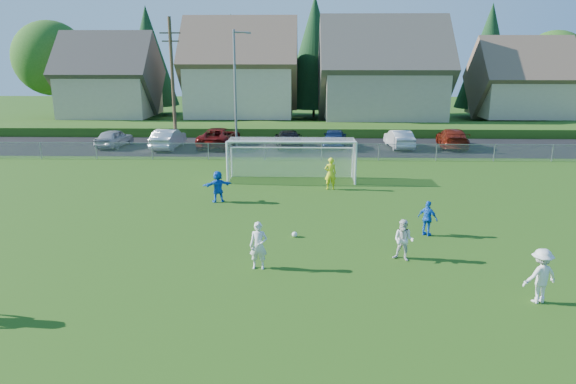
{
  "coord_description": "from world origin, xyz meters",
  "views": [
    {
      "loc": [
        0.57,
        -13.54,
        7.15
      ],
      "look_at": [
        0.0,
        8.0,
        1.4
      ],
      "focal_mm": 32.0,
      "sensor_mm": 36.0,
      "label": 1
    }
  ],
  "objects_px": {
    "player_white_a": "(259,246)",
    "car_b": "(168,139)",
    "player_white_b": "(404,240)",
    "player_white_c": "(541,276)",
    "player_blue_a": "(428,218)",
    "player_blue_b": "(218,186)",
    "goalkeeper": "(330,173)",
    "car_a": "(114,138)",
    "soccer_ball": "(295,234)",
    "car_f": "(399,139)",
    "car_c": "(219,137)",
    "car_g": "(452,138)",
    "car_d": "(288,139)",
    "soccer_goal": "(292,153)",
    "car_e": "(335,138)"
  },
  "relations": [
    {
      "from": "player_blue_b",
      "to": "goalkeeper",
      "type": "relative_size",
      "value": 0.9
    },
    {
      "from": "car_b",
      "to": "car_c",
      "type": "distance_m",
      "value": 4.01
    },
    {
      "from": "player_white_c",
      "to": "player_blue_b",
      "type": "height_order",
      "value": "player_white_c"
    },
    {
      "from": "soccer_ball",
      "to": "car_e",
      "type": "relative_size",
      "value": 0.05
    },
    {
      "from": "player_white_b",
      "to": "player_blue_a",
      "type": "height_order",
      "value": "player_white_b"
    },
    {
      "from": "soccer_goal",
      "to": "car_f",
      "type": "bearing_deg",
      "value": 53.29
    },
    {
      "from": "car_a",
      "to": "car_c",
      "type": "bearing_deg",
      "value": -170.73
    },
    {
      "from": "player_white_c",
      "to": "car_c",
      "type": "xyz_separation_m",
      "value": [
        -13.74,
        26.64,
        -0.06
      ]
    },
    {
      "from": "car_a",
      "to": "car_f",
      "type": "bearing_deg",
      "value": -172.03
    },
    {
      "from": "player_white_b",
      "to": "goalkeeper",
      "type": "height_order",
      "value": "goalkeeper"
    },
    {
      "from": "car_a",
      "to": "car_e",
      "type": "bearing_deg",
      "value": -171.91
    },
    {
      "from": "player_white_c",
      "to": "car_d",
      "type": "height_order",
      "value": "player_white_c"
    },
    {
      "from": "player_white_a",
      "to": "car_c",
      "type": "distance_m",
      "value": 24.92
    },
    {
      "from": "player_blue_a",
      "to": "car_a",
      "type": "height_order",
      "value": "player_blue_a"
    },
    {
      "from": "car_e",
      "to": "soccer_ball",
      "type": "bearing_deg",
      "value": 88.82
    },
    {
      "from": "player_blue_b",
      "to": "car_d",
      "type": "xyz_separation_m",
      "value": [
        3.13,
        15.65,
        -0.08
      ]
    },
    {
      "from": "player_white_c",
      "to": "soccer_goal",
      "type": "bearing_deg",
      "value": -79.98
    },
    {
      "from": "player_white_b",
      "to": "player_white_c",
      "type": "xyz_separation_m",
      "value": [
        3.43,
        -3.16,
        0.09
      ]
    },
    {
      "from": "player_white_b",
      "to": "car_b",
      "type": "relative_size",
      "value": 0.32
    },
    {
      "from": "player_blue_a",
      "to": "player_blue_b",
      "type": "distance_m",
      "value": 10.49
    },
    {
      "from": "player_white_b",
      "to": "soccer_goal",
      "type": "relative_size",
      "value": 0.2
    },
    {
      "from": "soccer_goal",
      "to": "car_c",
      "type": "bearing_deg",
      "value": 118.28
    },
    {
      "from": "player_white_a",
      "to": "player_blue_a",
      "type": "height_order",
      "value": "player_white_a"
    },
    {
      "from": "player_blue_a",
      "to": "car_a",
      "type": "distance_m",
      "value": 28.86
    },
    {
      "from": "player_blue_a",
      "to": "soccer_goal",
      "type": "xyz_separation_m",
      "value": [
        -5.74,
        9.56,
        0.9
      ]
    },
    {
      "from": "goalkeeper",
      "to": "car_a",
      "type": "height_order",
      "value": "goalkeeper"
    },
    {
      "from": "car_d",
      "to": "soccer_goal",
      "type": "bearing_deg",
      "value": 86.83
    },
    {
      "from": "car_a",
      "to": "player_blue_a",
      "type": "bearing_deg",
      "value": 142.05
    },
    {
      "from": "player_blue_a",
      "to": "goalkeeper",
      "type": "bearing_deg",
      "value": -24.16
    },
    {
      "from": "player_white_b",
      "to": "goalkeeper",
      "type": "xyz_separation_m",
      "value": [
        -2.08,
        10.08,
        0.13
      ]
    },
    {
      "from": "car_a",
      "to": "car_f",
      "type": "relative_size",
      "value": 0.97
    },
    {
      "from": "car_d",
      "to": "player_white_c",
      "type": "bearing_deg",
      "value": 101.6
    },
    {
      "from": "soccer_ball",
      "to": "car_d",
      "type": "relative_size",
      "value": 0.04
    },
    {
      "from": "car_c",
      "to": "car_g",
      "type": "relative_size",
      "value": 1.07
    },
    {
      "from": "soccer_ball",
      "to": "car_b",
      "type": "bearing_deg",
      "value": 116.91
    },
    {
      "from": "car_c",
      "to": "car_d",
      "type": "relative_size",
      "value": 1.13
    },
    {
      "from": "player_white_a",
      "to": "soccer_goal",
      "type": "relative_size",
      "value": 0.23
    },
    {
      "from": "player_blue_a",
      "to": "player_blue_b",
      "type": "relative_size",
      "value": 0.91
    },
    {
      "from": "player_blue_a",
      "to": "car_a",
      "type": "relative_size",
      "value": 0.35
    },
    {
      "from": "player_white_b",
      "to": "car_f",
      "type": "height_order",
      "value": "player_white_b"
    },
    {
      "from": "player_white_c",
      "to": "car_e",
      "type": "xyz_separation_m",
      "value": [
        -4.46,
        26.57,
        -0.07
      ]
    },
    {
      "from": "car_b",
      "to": "car_d",
      "type": "relative_size",
      "value": 0.95
    },
    {
      "from": "player_white_a",
      "to": "car_b",
      "type": "relative_size",
      "value": 0.36
    },
    {
      "from": "soccer_ball",
      "to": "car_b",
      "type": "distance_m",
      "value": 22.74
    },
    {
      "from": "car_b",
      "to": "player_white_b",
      "type": "bearing_deg",
      "value": 125.33
    },
    {
      "from": "player_blue_b",
      "to": "car_e",
      "type": "bearing_deg",
      "value": -135.36
    },
    {
      "from": "car_b",
      "to": "car_f",
      "type": "bearing_deg",
      "value": -174.29
    },
    {
      "from": "car_c",
      "to": "car_g",
      "type": "distance_m",
      "value": 18.71
    },
    {
      "from": "soccer_ball",
      "to": "car_b",
      "type": "xyz_separation_m",
      "value": [
        -10.29,
        20.27,
        0.67
      ]
    },
    {
      "from": "goalkeeper",
      "to": "soccer_goal",
      "type": "xyz_separation_m",
      "value": [
        -2.17,
        2.13,
        0.74
      ]
    }
  ]
}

